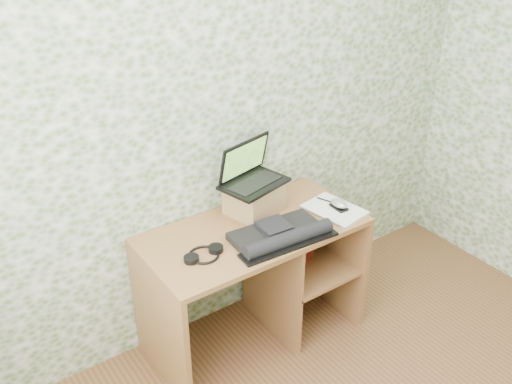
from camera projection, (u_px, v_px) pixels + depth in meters
wall_back at (220, 114)px, 2.97m from camera, size 3.50×0.00×3.50m
desk at (262, 262)px, 3.21m from camera, size 1.20×0.60×0.75m
riser at (254, 198)px, 3.13m from camera, size 0.32×0.29×0.17m
laptop at (250, 173)px, 3.09m from camera, size 0.40×0.32×0.23m
keyboard at (281, 234)px, 2.92m from camera, size 0.55×0.31×0.08m
headphones at (204, 254)px, 2.80m from camera, size 0.22×0.16×0.03m
notepad at (334, 210)px, 3.18m from camera, size 0.28×0.35×0.01m
mouse at (339, 205)px, 3.17m from camera, size 0.07×0.11×0.04m
pen at (328, 201)px, 3.24m from camera, size 0.06×0.13×0.01m
red_box at (295, 243)px, 3.26m from camera, size 0.27×0.13×0.31m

